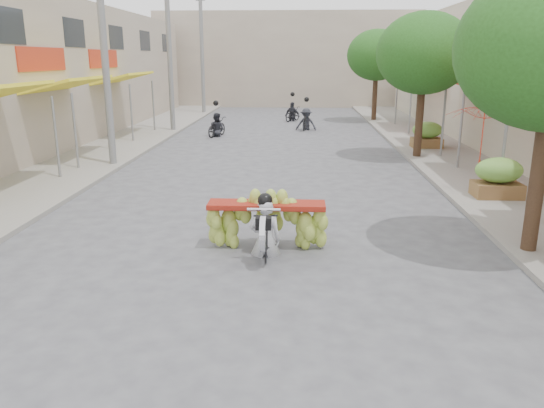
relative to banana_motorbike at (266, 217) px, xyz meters
The scene contains 17 objects.
ground 4.02m from the banana_motorbike, 95.73° to the right, with size 120.00×120.00×0.00m, color #58585D.
sidewalk_left 13.32m from the banana_motorbike, 123.77° to the left, with size 4.00×60.00×0.12m, color gray.
sidewalk_right 12.90m from the banana_motorbike, 59.16° to the left, with size 4.00×60.00×0.12m, color gray.
far_building 34.18m from the banana_motorbike, 90.67° to the left, with size 20.00×6.00×7.00m, color tan.
utility_pole_mid 10.47m from the banana_motorbike, 125.71° to the left, with size 0.60×0.24×8.00m.
utility_pole_far 18.32m from the banana_motorbike, 108.76° to the left, with size 0.60×0.24×8.00m.
utility_pole_back 26.91m from the banana_motorbike, 102.54° to the left, with size 0.60×0.24×8.00m.
street_tree_mid 11.65m from the banana_motorbike, 63.55° to the left, with size 3.40×3.40×5.25m.
street_tree_far 22.83m from the banana_motorbike, 77.22° to the left, with size 3.40×3.40×5.25m.
produce_crate_mid 7.08m from the banana_motorbike, 34.98° to the left, with size 1.20×0.88×1.16m.
produce_crate_far 13.39m from the banana_motorbike, 64.30° to the left, with size 1.20×0.88×1.16m.
banana_motorbike is the anchor object (origin of this frame).
market_umbrella 7.36m from the banana_motorbike, 39.80° to the left, with size 2.22×2.22×1.80m.
pedestrian 14.00m from the banana_motorbike, 65.13° to the left, with size 0.91×0.57×1.81m.
bg_motorbike_a 15.87m from the banana_motorbike, 102.12° to the left, with size 1.05×1.72×1.95m.
bg_motorbike_b 18.07m from the banana_motorbike, 86.89° to the left, with size 1.14×1.83×1.95m.
bg_motorbike_c 22.09m from the banana_motorbike, 89.46° to the left, with size 1.18×1.58×1.95m.
Camera 1 is at (1.00, -5.74, 3.63)m, focal length 35.00 mm.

